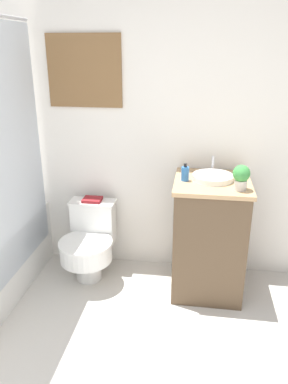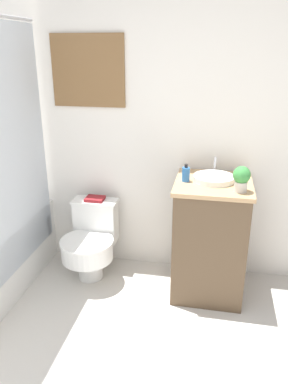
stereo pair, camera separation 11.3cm
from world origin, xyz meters
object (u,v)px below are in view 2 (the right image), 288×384
object	(u,v)px
soap_bottle	(186,174)
book_on_tank	(95,199)
sink	(214,178)
potted_plant	(241,178)
toilet	(91,240)

from	to	relation	value
soap_bottle	book_on_tank	size ratio (longest dim) A/B	0.84
sink	potted_plant	xyz separation A→B (m)	(0.18, -0.18, 0.07)
potted_plant	book_on_tank	size ratio (longest dim) A/B	1.15
sink	potted_plant	size ratio (longest dim) A/B	1.89
toilet	soap_bottle	xyz separation A→B (m)	(0.75, -0.04, 0.63)
sink	book_on_tank	size ratio (longest dim) A/B	2.18
soap_bottle	potted_plant	bearing A→B (deg)	-19.82
toilet	soap_bottle	size ratio (longest dim) A/B	4.84
sink	soap_bottle	world-z (taller)	sink
potted_plant	book_on_tank	distance (m)	1.23
potted_plant	sink	bearing A→B (deg)	134.15
soap_bottle	book_on_tank	world-z (taller)	soap_bottle
toilet	sink	xyz separation A→B (m)	(0.95, 0.00, 0.60)
sink	book_on_tank	xyz separation A→B (m)	(-0.95, 0.14, -0.29)
toilet	book_on_tank	distance (m)	0.34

